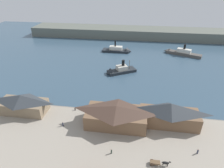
% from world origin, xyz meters
% --- Properties ---
extents(ground_plane, '(320.00, 320.00, 0.00)m').
position_xyz_m(ground_plane, '(0.00, 0.00, 0.00)').
color(ground_plane, '#385166').
extents(quay_promenade, '(110.00, 36.00, 1.20)m').
position_xyz_m(quay_promenade, '(0.00, -22.00, 0.60)').
color(quay_promenade, '#9E9384').
rests_on(quay_promenade, ground).
extents(seawall_edge, '(110.00, 0.80, 1.00)m').
position_xyz_m(seawall_edge, '(0.00, -3.60, 0.50)').
color(seawall_edge, gray).
rests_on(seawall_edge, ground).
extents(ferry_shed_east_terminal, '(18.43, 8.28, 7.46)m').
position_xyz_m(ferry_shed_east_terminal, '(-35.53, -9.03, 4.99)').
color(ferry_shed_east_terminal, '#847056').
rests_on(ferry_shed_east_terminal, quay_promenade).
extents(ferry_shed_customs_shed, '(21.49, 11.05, 7.71)m').
position_xyz_m(ferry_shed_customs_shed, '(1.10, -11.05, 5.11)').
color(ferry_shed_customs_shed, brown).
rests_on(ferry_shed_customs_shed, quay_promenade).
extents(ferry_shed_west_terminal, '(20.79, 8.22, 8.79)m').
position_xyz_m(ferry_shed_west_terminal, '(19.53, -8.42, 5.67)').
color(ferry_shed_west_terminal, brown).
rests_on(ferry_shed_west_terminal, quay_promenade).
extents(horse_cart, '(5.68, 1.42, 1.87)m').
position_xyz_m(horse_cart, '(15.17, -26.57, 2.13)').
color(horse_cart, brown).
rests_on(horse_cart, quay_promenade).
extents(pedestrian_by_tram, '(0.43, 0.43, 1.76)m').
position_xyz_m(pedestrian_by_tram, '(26.84, -20.81, 2.00)').
color(pedestrian_by_tram, '#33384C').
rests_on(pedestrian_by_tram, quay_promenade).
extents(pedestrian_near_east_shed, '(0.43, 0.43, 1.73)m').
position_xyz_m(pedestrian_near_east_shed, '(1.40, -24.47, 1.99)').
color(pedestrian_near_east_shed, '#3D4C42').
rests_on(pedestrian_near_east_shed, quay_promenade).
extents(pedestrian_standing_center, '(0.44, 0.44, 1.77)m').
position_xyz_m(pedestrian_standing_center, '(-17.43, -14.92, 2.01)').
color(pedestrian_standing_center, '#33384C').
rests_on(pedestrian_standing_center, quay_promenade).
extents(mooring_post_center_west, '(0.44, 0.44, 0.90)m').
position_xyz_m(mooring_post_center_west, '(-16.03, -5.37, 1.65)').
color(mooring_post_center_west, black).
rests_on(mooring_post_center_west, quay_promenade).
extents(mooring_post_east, '(0.44, 0.44, 0.90)m').
position_xyz_m(mooring_post_east, '(31.75, -5.13, 1.65)').
color(mooring_post_east, black).
rests_on(mooring_post_east, quay_promenade).
extents(ferry_moored_west, '(17.97, 13.69, 9.16)m').
position_xyz_m(ferry_moored_west, '(-3.30, 33.35, 1.35)').
color(ferry_moored_west, '#23282D').
rests_on(ferry_moored_west, ground).
extents(ferry_outer_harbor, '(21.01, 6.91, 10.17)m').
position_xyz_m(ferry_outer_harbor, '(-6.25, 68.79, 1.24)').
color(ferry_outer_harbor, '#23282D').
rests_on(ferry_outer_harbor, ground).
extents(ferry_near_quay, '(25.49, 14.10, 8.83)m').
position_xyz_m(ferry_near_quay, '(36.16, 69.15, 1.53)').
color(ferry_near_quay, '#514C47').
rests_on(ferry_near_quay, ground).
extents(far_headland, '(180.00, 24.00, 8.00)m').
position_xyz_m(far_headland, '(0.00, 110.00, 4.00)').
color(far_headland, '#60665B').
rests_on(far_headland, ground).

